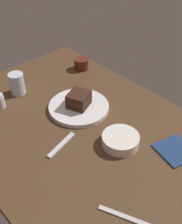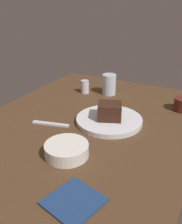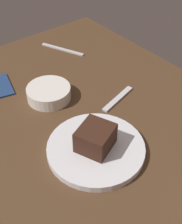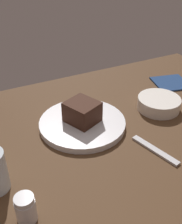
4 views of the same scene
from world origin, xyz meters
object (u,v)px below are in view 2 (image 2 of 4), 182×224
Objects in this scene: side_bowl at (67,150)px; coffee_cup at (182,104)px; folded_napkin at (74,201)px; chocolate_cake_slice at (110,111)px; dessert_plate at (109,120)px; salt_shaker at (85,87)px; water_glass at (109,84)px; dessert_spoon at (51,124)px.

coffee_cup reaches higher than side_bowl.
folded_napkin is (68.87, -13.69, -2.58)cm from coffee_cup.
dessert_plate is at bearing -122.60° from chocolate_cake_slice.
folded_napkin is (43.39, 9.82, -4.78)cm from chocolate_cake_slice.
salt_shaker reaches higher than folded_napkin.
coffee_cup is at bearing 91.34° from salt_shaker.
dessert_plate is 27.33cm from side_bowl.
salt_shaker is 76.13cm from folded_napkin.
water_glass reaches higher than dessert_plate.
dessert_plate is 31.66cm from water_glass.
chocolate_cake_slice is 0.61× the size of dessert_spoon.
coffee_cup is (-1.13, 48.30, -0.38)cm from salt_shaker.
dessert_plate is at bearing 174.58° from side_bowl.
side_bowl is at bearing 125.30° from dessert_spoon.
chocolate_cake_slice is 0.64× the size of side_bowl.
dessert_plate is 4.13cm from chocolate_cake_slice.
side_bowl is (55.73, 10.46, -3.05)cm from water_glass.
water_glass reaches higher than dessert_spoon.
salt_shaker is at bearing -88.66° from coffee_cup.
chocolate_cake_slice is 31.50cm from water_glass.
dessert_spoon reaches higher than folded_napkin.
chocolate_cake_slice is 44.74cm from folded_napkin.
dessert_spoon is at bearing -48.61° from coffee_cup.
dessert_plate reaches higher than folded_napkin.
salt_shaker reaches higher than side_bowl.
side_bowl is (51.47, 22.09, -1.19)cm from salt_shaker.
dessert_spoon is (36.93, 5.12, -2.90)cm from salt_shaker.
folded_napkin is at bearing 27.06° from salt_shaker.
water_glass is at bearing -94.89° from coffee_cup.
coffee_cup is at bearing -152.74° from dessert_spoon.
folded_napkin is at bearing 12.75° from chocolate_cake_slice.
dessert_plate reaches higher than dessert_spoon.
chocolate_cake_slice is 23.82cm from dessert_spoon.
coffee_cup is at bearing 85.11° from water_glass.
chocolate_cake_slice is at bearing 45.50° from salt_shaker.
side_bowl is 22.41cm from dessert_spoon.
salt_shaker is 37.40cm from dessert_spoon.
side_bowl is at bearing -5.42° from dessert_plate.
dessert_spoon is at bearing -57.10° from dessert_plate.
dessert_spoon is 42.65cm from folded_napkin.
side_bowl is 20.61cm from folded_napkin.
dessert_spoon is at bearing -136.26° from folded_napkin.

